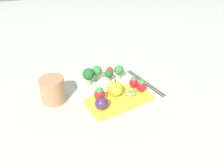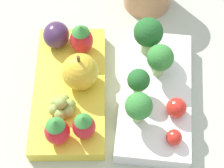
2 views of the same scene
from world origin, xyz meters
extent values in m
plane|color=#ADB7A3|center=(0.00, 0.00, 0.00)|extent=(4.00, 4.00, 0.00)
cube|color=white|center=(0.00, 0.06, 0.01)|extent=(0.20, 0.10, 0.03)
cube|color=yellow|center=(0.01, -0.06, 0.01)|extent=(0.22, 0.13, 0.02)
cylinder|color=#93B770|center=(-0.06, 0.04, 0.04)|extent=(0.02, 0.02, 0.02)
sphere|color=#236028|center=(-0.06, 0.04, 0.07)|extent=(0.04, 0.04, 0.04)
cylinder|color=#93B770|center=(0.01, 0.03, 0.04)|extent=(0.01, 0.01, 0.02)
sphere|color=#236028|center=(0.01, 0.03, 0.06)|extent=(0.03, 0.03, 0.03)
cylinder|color=#93B770|center=(0.05, 0.04, 0.04)|extent=(0.01, 0.01, 0.02)
sphere|color=#388438|center=(0.05, 0.04, 0.06)|extent=(0.03, 0.03, 0.03)
cylinder|color=#93B770|center=(-0.03, 0.06, 0.04)|extent=(0.01, 0.01, 0.02)
sphere|color=#388438|center=(-0.03, 0.06, 0.06)|extent=(0.04, 0.04, 0.04)
sphere|color=red|center=(0.07, 0.09, 0.04)|extent=(0.02, 0.02, 0.02)
sphere|color=red|center=(0.03, 0.09, 0.04)|extent=(0.03, 0.03, 0.03)
sphere|color=gold|center=(0.00, -0.04, 0.05)|extent=(0.05, 0.05, 0.05)
cylinder|color=brown|center=(0.00, -0.04, 0.08)|extent=(0.00, 0.00, 0.01)
ellipsoid|color=red|center=(0.08, -0.03, 0.04)|extent=(0.03, 0.03, 0.04)
cone|color=#388438|center=(0.08, -0.03, 0.06)|extent=(0.02, 0.02, 0.01)
ellipsoid|color=red|center=(-0.06, -0.05, 0.04)|extent=(0.03, 0.03, 0.04)
cone|color=#388438|center=(-0.06, -0.05, 0.07)|extent=(0.02, 0.02, 0.01)
ellipsoid|color=red|center=(0.09, -0.06, 0.04)|extent=(0.03, 0.03, 0.04)
cone|color=#388438|center=(0.09, -0.06, 0.07)|extent=(0.02, 0.02, 0.01)
ellipsoid|color=#42284C|center=(-0.06, -0.09, 0.04)|extent=(0.04, 0.04, 0.04)
sphere|color=#8EA84C|center=(0.06, -0.06, 0.03)|extent=(0.02, 0.02, 0.02)
sphere|color=#8EA84C|center=(0.05, -0.05, 0.03)|extent=(0.02, 0.02, 0.02)
sphere|color=#8EA84C|center=(0.04, -0.05, 0.03)|extent=(0.02, 0.02, 0.02)
sphere|color=#8EA84C|center=(0.04, -0.06, 0.03)|extent=(0.02, 0.02, 0.02)
sphere|color=#8EA84C|center=(0.04, -0.07, 0.03)|extent=(0.02, 0.02, 0.02)
sphere|color=#8EA84C|center=(0.05, -0.07, 0.03)|extent=(0.02, 0.02, 0.02)
sphere|color=#8EA84C|center=(0.05, -0.06, 0.04)|extent=(0.02, 0.02, 0.02)
camera|label=1|loc=(-0.20, -0.53, 0.40)|focal=32.00mm
camera|label=2|loc=(0.27, 0.04, 0.46)|focal=60.00mm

